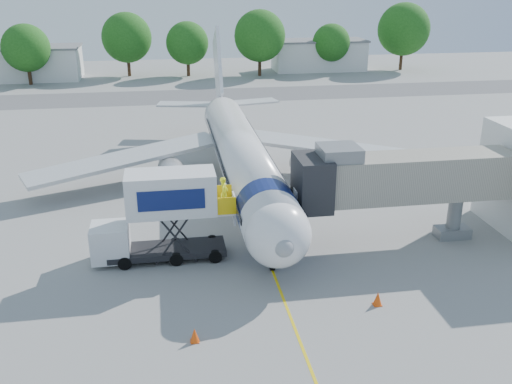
{
  "coord_description": "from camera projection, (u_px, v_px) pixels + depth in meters",
  "views": [
    {
      "loc": [
        -5.66,
        -38.46,
        16.22
      ],
      "look_at": [
        -0.23,
        -5.0,
        3.2
      ],
      "focal_mm": 40.0,
      "sensor_mm": 36.0,
      "label": 1
    }
  ],
  "objects": [
    {
      "name": "outbuilding_right",
      "position": [
        319.0,
        55.0,
        101.57
      ],
      "size": [
        16.4,
        7.4,
        5.3
      ],
      "color": "silver",
      "rests_on": "ground"
    },
    {
      "name": "tree_f",
      "position": [
        331.0,
        43.0,
        98.59
      ],
      "size": [
        6.48,
        6.48,
        8.26
      ],
      "color": "#382314",
      "rests_on": "ground"
    },
    {
      "name": "taxiway_strip",
      "position": [
        205.0,
        96.0,
        80.8
      ],
      "size": [
        120.0,
        10.0,
        0.01
      ],
      "primitive_type": "cube",
      "color": "#59595B",
      "rests_on": "ground"
    },
    {
      "name": "tree_c",
      "position": [
        127.0,
        38.0,
        94.05
      ],
      "size": [
        8.18,
        8.18,
        10.42
      ],
      "color": "#382314",
      "rests_on": "ground"
    },
    {
      "name": "tree_g",
      "position": [
        404.0,
        29.0,
        100.13
      ],
      "size": [
        9.12,
        9.12,
        11.62
      ],
      "color": "#382314",
      "rests_on": "ground"
    },
    {
      "name": "ground",
      "position": [
        248.0,
        208.0,
        42.1
      ],
      "size": [
        160.0,
        160.0,
        0.0
      ],
      "primitive_type": "plane",
      "color": "gray",
      "rests_on": "ground"
    },
    {
      "name": "jet_bridge",
      "position": [
        392.0,
        179.0,
        35.29
      ],
      "size": [
        13.9,
        3.2,
        6.6
      ],
      "color": "#A29C8A",
      "rests_on": "ground"
    },
    {
      "name": "guidance_line",
      "position": [
        248.0,
        208.0,
        42.1
      ],
      "size": [
        0.15,
        70.0,
        0.01
      ],
      "primitive_type": "cube",
      "color": "yellow",
      "rests_on": "ground"
    },
    {
      "name": "outbuilding_left",
      "position": [
        23.0,
        63.0,
        92.24
      ],
      "size": [
        18.4,
        8.4,
        5.3
      ],
      "color": "silver",
      "rests_on": "ground"
    },
    {
      "name": "ground_tug",
      "position": [
        375.0,
        331.0,
        26.36
      ],
      "size": [
        3.71,
        2.02,
        1.45
      ],
      "rotation": [
        0.0,
        0.0,
        -0.04
      ],
      "color": "silver",
      "rests_on": "ground"
    },
    {
      "name": "catering_hiloader",
      "position": [
        161.0,
        217.0,
        33.72
      ],
      "size": [
        8.5,
        2.44,
        5.5
      ],
      "color": "black",
      "rests_on": "ground"
    },
    {
      "name": "tree_b",
      "position": [
        26.0,
        48.0,
        87.02
      ],
      "size": [
        7.23,
        7.23,
        9.22
      ],
      "color": "#382314",
      "rests_on": "ground"
    },
    {
      "name": "tree_d",
      "position": [
        187.0,
        43.0,
        94.51
      ],
      "size": [
        7.02,
        7.02,
        8.96
      ],
      "color": "#382314",
      "rests_on": "ground"
    },
    {
      "name": "aircraft",
      "position": [
        240.0,
        154.0,
        44.84
      ],
      "size": [
        34.17,
        37.73,
        11.35
      ],
      "color": "silver",
      "rests_on": "ground"
    },
    {
      "name": "safety_cone_b",
      "position": [
        195.0,
        335.0,
        26.75
      ],
      "size": [
        0.45,
        0.45,
        0.72
      ],
      "color": "#E6490C",
      "rests_on": "ground"
    },
    {
      "name": "safety_cone_a",
      "position": [
        378.0,
        299.0,
        29.71
      ],
      "size": [
        0.48,
        0.48,
        0.76
      ],
      "color": "#E6490C",
      "rests_on": "ground"
    },
    {
      "name": "tree_e",
      "position": [
        260.0,
        36.0,
        94.3
      ],
      "size": [
        8.49,
        8.49,
        10.83
      ],
      "color": "#382314",
      "rests_on": "ground"
    }
  ]
}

